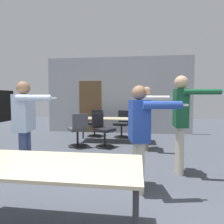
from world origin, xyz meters
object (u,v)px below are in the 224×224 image
person_near_casual (147,112)px  person_far_watching (140,129)px  person_center_tall (25,120)px  office_chair_far_right (103,131)px  office_chair_side_rolled (95,124)px  person_left_plaid (181,114)px  office_chair_far_left (122,125)px  office_chair_near_pushed (78,131)px

person_near_casual → person_far_watching: bearing=-2.2°
person_center_tall → office_chair_far_right: (0.97, 2.27, -0.56)m
office_chair_side_rolled → person_left_plaid: bearing=137.2°
person_far_watching → office_chair_far_left: size_ratio=1.69×
office_chair_far_right → office_chair_side_rolled: size_ratio=1.03×
office_chair_near_pushed → office_chair_side_rolled: bearing=50.9°
office_chair_far_right → office_chair_near_pushed: 0.69m
person_left_plaid → person_far_watching: bearing=-43.2°
person_near_casual → person_left_plaid: size_ratio=0.94×
person_near_casual → office_chair_side_rolled: person_near_casual is taller
office_chair_side_rolled → person_near_casual: bearing=148.6°
office_chair_far_right → office_chair_near_pushed: bearing=-50.3°
person_left_plaid → office_chair_near_pushed: (-2.44, 1.66, -0.65)m
person_near_casual → person_left_plaid: person_left_plaid is taller
person_near_casual → office_chair_far_left: size_ratio=1.80×
person_far_watching → office_chair_side_rolled: size_ratio=1.70×
person_left_plaid → person_near_casual: bearing=-161.1°
person_far_watching → person_near_casual: bearing=164.4°
office_chair_side_rolled → office_chair_near_pushed: size_ratio=0.97×
person_left_plaid → person_center_tall: size_ratio=1.07×
person_left_plaid → office_chair_far_left: size_ratio=1.92×
person_center_tall → office_chair_side_rolled: (0.42, 3.81, -0.58)m
person_near_casual → office_chair_far_left: (-0.78, 1.62, -0.57)m
person_center_tall → office_chair_far_left: 4.04m
person_near_casual → office_chair_near_pushed: size_ratio=1.76×
person_left_plaid → person_far_watching: 1.10m
person_near_casual → office_chair_far_left: person_near_casual is taller
office_chair_near_pushed → office_chair_far_right: bearing=-25.2°
person_near_casual → person_left_plaid: bearing=21.2°
person_left_plaid → office_chair_far_right: size_ratio=1.88×
office_chair_far_right → office_chair_near_pushed: (-0.68, -0.11, 0.00)m
person_center_tall → person_left_plaid: bearing=93.1°
person_near_casual → person_far_watching: size_ratio=1.07×
person_near_casual → person_center_tall: person_near_casual is taller
person_far_watching → office_chair_near_pushed: person_far_watching is taller
office_chair_far_left → office_chair_side_rolled: bearing=11.6°
office_chair_far_right → person_center_tall: bearing=7.4°
office_chair_far_left → office_chair_near_pushed: 1.94m
person_far_watching → office_chair_side_rolled: (-1.56, 4.10, -0.50)m
person_left_plaid → person_center_tall: person_left_plaid is taller
person_center_tall → office_chair_far_right: bearing=149.6°
person_left_plaid → office_chair_far_right: (-1.77, 1.77, -0.65)m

